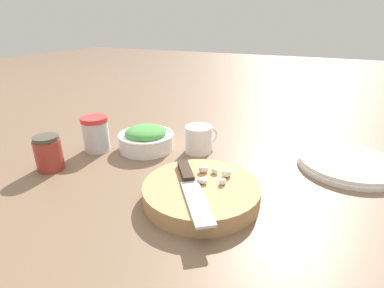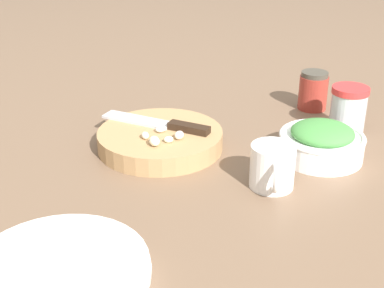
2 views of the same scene
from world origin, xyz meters
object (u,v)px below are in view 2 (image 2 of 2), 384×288
Objects in this scene: cutting_board at (160,140)px; plate_stack at (58,271)px; chef_knife at (162,124)px; garlic_cloves at (161,136)px; spice_jar at (348,110)px; herb_bowl at (322,142)px; coffee_mug at (273,167)px; honey_jar at (313,91)px.

cutting_board is 1.01× the size of plate_stack.
chef_knife is 0.06m from garlic_cloves.
spice_jar is 0.63m from plate_stack.
spice_jar is (-0.11, -0.06, 0.02)m from herb_bowl.
spice_jar is 0.41× the size of plate_stack.
coffee_mug is at bearing -169.61° from plate_stack.
herb_bowl is (-0.23, 0.16, 0.01)m from cutting_board.
herb_bowl is 1.62× the size of coffee_mug.
spice_jar is at bearing -164.06° from plate_stack.
coffee_mug reaches higher than chef_knife.
herb_bowl is 0.66× the size of plate_stack.
coffee_mug is (-0.11, 0.17, -0.01)m from garlic_cloves.
spice_jar is (-0.35, 0.10, 0.03)m from cutting_board.
herb_bowl reaches higher than garlic_cloves.
herb_bowl is at bearing 153.02° from garlic_cloves.
garlic_cloves is 0.28m from herb_bowl.
spice_jar reaches higher than honey_jar.
honey_jar reaches higher than chef_knife.
herb_bowl is 0.13m from spice_jar.
coffee_mug reaches higher than herb_bowl.
cutting_board is 0.03m from chef_knife.
plate_stack is (0.49, 0.11, -0.02)m from herb_bowl.
herb_bowl reaches higher than chef_knife.
herb_bowl is (-0.25, 0.13, -0.01)m from garlic_cloves.
coffee_mug reaches higher than garlic_cloves.
chef_knife is 0.25m from coffee_mug.
cutting_board is 1.20× the size of chef_knife.
chef_knife is at bearing -123.06° from cutting_board.
coffee_mug is 0.41× the size of plate_stack.
cutting_board is 0.05m from garlic_cloves.
plate_stack is at bearing -169.38° from chef_knife.
honey_jar is at bearing -34.89° from chef_knife.
honey_jar is at bearing -125.21° from herb_bowl.
herb_bowl is 1.60× the size of spice_jar.
coffee_mug is at bearing 115.15° from cutting_board.
honey_jar is at bearing -175.18° from cutting_board.
herb_bowl is at bearing -76.39° from chef_knife.
chef_knife is 2.30× the size of honey_jar.
garlic_cloves reaches higher than plate_stack.
spice_jar is at bearing 80.05° from honey_jar.
chef_knife is 0.40m from plate_stack.
cutting_board is at bearing -133.17° from plate_stack.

